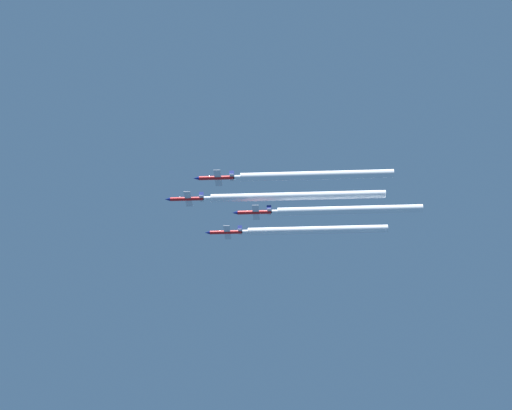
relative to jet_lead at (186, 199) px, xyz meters
name	(u,v)px	position (x,y,z in m)	size (l,w,h in m)	color
jet_lead	(186,199)	(0.00, 0.00, 0.00)	(7.71, 11.22, 2.70)	red
jet_left_wingman	(215,178)	(-13.46, -9.41, -2.18)	(7.71, 11.22, 2.70)	red
jet_right_wingman	(225,232)	(14.80, -9.94, -2.34)	(7.71, 11.22, 2.70)	red
jet_slot	(253,212)	(0.58, -18.89, -4.58)	(7.71, 11.22, 2.70)	red
smoke_trail_lead	(294,196)	(0.00, -30.40, -0.03)	(2.21, 50.51, 2.21)	white
smoke_trail_left_wingman	(314,175)	(-13.46, -35.69, -2.21)	(2.21, 42.26, 2.21)	white
smoke_trail_right_wingman	(315,230)	(14.80, -36.08, -2.37)	(2.21, 41.97, 2.21)	white
smoke_trail_slot	(347,210)	(0.58, -44.80, -4.61)	(2.21, 41.50, 2.21)	white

